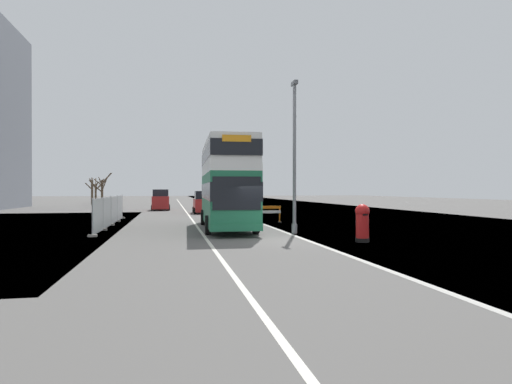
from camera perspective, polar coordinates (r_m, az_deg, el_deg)
ground at (r=20.07m, az=3.20°, el=-6.51°), size 140.00×280.00×0.10m
double_decker_bus at (r=25.87m, az=-3.96°, el=1.15°), size 3.07×11.05×5.09m
lamppost_foreground at (r=23.03m, az=5.10°, el=3.99°), size 0.29×0.70×8.08m
red_pillar_postbox at (r=19.83m, az=13.86°, el=-3.77°), size 0.64×0.64×1.69m
roadworks_barrier at (r=30.31m, az=1.87°, el=-2.68°), size 1.57×0.52×1.19m
construction_site_fence at (r=29.53m, az=-18.62°, el=-2.45°), size 0.44×13.80×1.92m
car_oncoming_near at (r=42.81m, az=-6.89°, el=-1.43°), size 2.09×4.16×2.19m
car_receding_mid at (r=50.22m, az=-12.47°, el=-1.09°), size 2.06×4.13×2.34m
bare_tree_far_verge_near at (r=59.93m, az=-19.65°, el=0.37°), size 2.74×2.69×4.57m
bare_tree_far_verge_mid at (r=70.05m, az=-20.82°, el=0.16°), size 2.86×2.36×4.14m
bare_tree_far_verge_far at (r=80.62m, az=-20.40°, el=0.24°), size 2.47×2.36×4.36m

